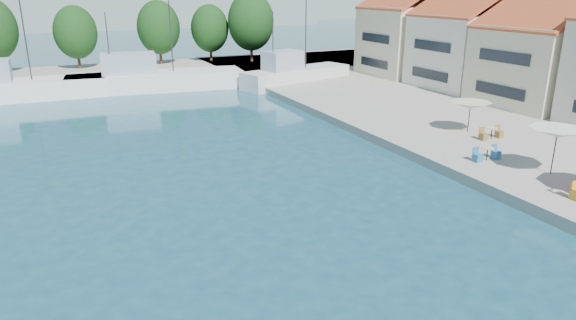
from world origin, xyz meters
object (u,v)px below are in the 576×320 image
trawler_02 (9,89)px  trawler_03 (152,79)px  trawler_04 (294,75)px  umbrella_cream (471,105)px  umbrella_white (557,133)px

trawler_02 → trawler_03: 13.14m
trawler_02 → trawler_04: 27.83m
trawler_03 → umbrella_cream: 32.31m
trawler_02 → umbrella_cream: bearing=-43.6°
trawler_04 → umbrella_white: trawler_04 is taller
trawler_04 → umbrella_white: 32.52m
trawler_02 → umbrella_white: 45.60m
umbrella_cream → umbrella_white: bearing=-104.3°
umbrella_white → umbrella_cream: (2.13, 8.37, -0.42)m
umbrella_white → trawler_04: bearing=89.3°
trawler_04 → umbrella_white: (-0.40, -32.47, 1.79)m
trawler_02 → trawler_03: bearing=-0.8°
trawler_03 → umbrella_white: size_ratio=6.25×
trawler_02 → trawler_04: size_ratio=1.21×
trawler_02 → umbrella_cream: size_ratio=5.72×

